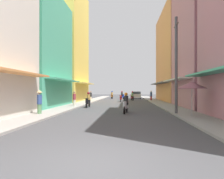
{
  "coord_description": "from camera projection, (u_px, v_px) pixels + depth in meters",
  "views": [
    {
      "loc": [
        0.83,
        -5.0,
        1.78
      ],
      "look_at": [
        -0.74,
        16.0,
        1.82
      ],
      "focal_mm": 33.84,
      "sensor_mm": 36.0,
      "label": 1
    }
  ],
  "objects": [
    {
      "name": "ground_plane",
      "position": [
        121.0,
        104.0,
        27.15
      ],
      "size": [
        115.14,
        115.14,
        0.0
      ],
      "primitive_type": "plane",
      "color": "#424244"
    },
    {
      "name": "sidewalk_left",
      "position": [
        83.0,
        103.0,
        27.53
      ],
      "size": [
        2.07,
        60.34,
        0.12
      ],
      "primitive_type": "cube",
      "color": "#9E9991",
      "rests_on": "ground"
    },
    {
      "name": "sidewalk_right",
      "position": [
        161.0,
        103.0,
        26.77
      ],
      "size": [
        2.07,
        60.34,
        0.12
      ],
      "primitive_type": "cube",
      "color": "gray",
      "rests_on": "ground"
    },
    {
      "name": "building_left_mid",
      "position": [
        32.0,
        52.0,
        21.95
      ],
      "size": [
        7.05,
        9.32,
        11.54
      ],
      "color": "#4CB28C",
      "rests_on": "ground"
    },
    {
      "name": "building_left_far",
      "position": [
        63.0,
        45.0,
        32.62
      ],
      "size": [
        7.05,
        10.23,
        17.5
      ],
      "color": "#EFD159",
      "rests_on": "ground"
    },
    {
      "name": "building_right_mid",
      "position": [
        211.0,
        36.0,
        20.85
      ],
      "size": [
        7.05,
        8.8,
        14.26
      ],
      "color": "#B7727F",
      "rests_on": "ground"
    },
    {
      "name": "building_right_far",
      "position": [
        182.0,
        56.0,
        32.41
      ],
      "size": [
        7.05,
        13.69,
        13.93
      ],
      "color": "#D88C4C",
      "rests_on": "ground"
    },
    {
      "name": "motorbike_silver",
      "position": [
        126.0,
        104.0,
        16.14
      ],
      "size": [
        0.56,
        1.8,
        1.58
      ],
      "color": "black",
      "rests_on": "ground"
    },
    {
      "name": "motorbike_black",
      "position": [
        88.0,
        100.0,
        21.47
      ],
      "size": [
        0.55,
        1.81,
        1.58
      ],
      "color": "black",
      "rests_on": "ground"
    },
    {
      "name": "motorbike_maroon",
      "position": [
        132.0,
        96.0,
        35.27
      ],
      "size": [
        0.62,
        1.79,
        1.58
      ],
      "color": "black",
      "rests_on": "ground"
    },
    {
      "name": "motorbike_blue",
      "position": [
        122.0,
        96.0,
        39.76
      ],
      "size": [
        0.75,
        1.74,
        1.58
      ],
      "color": "black",
      "rests_on": "ground"
    },
    {
      "name": "motorbike_orange",
      "position": [
        112.0,
        95.0,
        42.65
      ],
      "size": [
        0.65,
        1.78,
        1.58
      ],
      "color": "black",
      "rests_on": "ground"
    },
    {
      "name": "motorbike_red",
      "position": [
        121.0,
        98.0,
        31.67
      ],
      "size": [
        0.55,
        1.81,
        0.96
      ],
      "color": "black",
      "rests_on": "ground"
    },
    {
      "name": "parked_car",
      "position": [
        137.0,
        95.0,
        43.62
      ],
      "size": [
        2.09,
        4.23,
        1.45
      ],
      "color": "silver",
      "rests_on": "ground"
    },
    {
      "name": "pedestrian_foreground",
      "position": [
        151.0,
        96.0,
        33.85
      ],
      "size": [
        0.34,
        0.34,
        1.68
      ],
      "color": "#99333F",
      "rests_on": "ground"
    },
    {
      "name": "pedestrian_midway",
      "position": [
        39.0,
        101.0,
        14.72
      ],
      "size": [
        0.44,
        0.44,
        1.76
      ],
      "color": "#598C59",
      "rests_on": "ground"
    },
    {
      "name": "pedestrian_far",
      "position": [
        91.0,
        96.0,
        33.1
      ],
      "size": [
        0.34,
        0.34,
        1.6
      ],
      "color": "beige",
      "rests_on": "ground"
    },
    {
      "name": "pedestrian_crossing",
      "position": [
        74.0,
        99.0,
        22.35
      ],
      "size": [
        0.34,
        0.34,
        1.63
      ],
      "color": "beige",
      "rests_on": "ground"
    },
    {
      "name": "vendor_umbrella",
      "position": [
        192.0,
        85.0,
        13.46
      ],
      "size": [
        1.88,
        1.88,
        2.32
      ],
      "color": "#99999E",
      "rests_on": "ground"
    },
    {
      "name": "utility_pole",
      "position": [
        176.0,
        65.0,
        15.04
      ],
      "size": [
        0.2,
        1.2,
        7.0
      ],
      "color": "#4C4C4F",
      "rests_on": "ground"
    }
  ]
}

